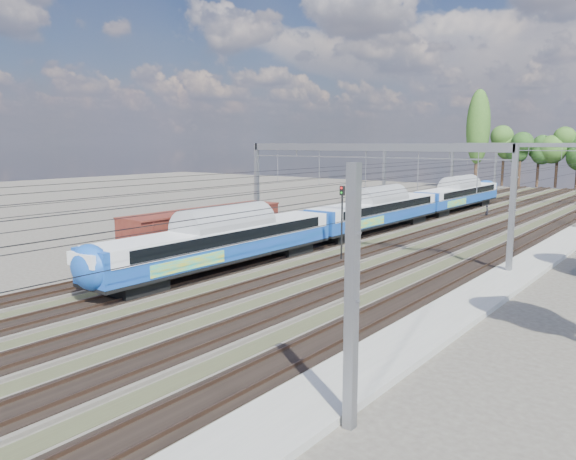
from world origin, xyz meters
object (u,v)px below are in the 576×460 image
Objects in this scene: emu_train at (376,206)px; worker at (487,211)px; freight_boxcar at (206,230)px; signal_near at (342,214)px.

emu_train is 42.90× the size of worker.
freight_boxcar is at bearing 158.61° from worker.
signal_near is (8.99, 5.61, 1.38)m from freight_boxcar.
emu_train is at bearing 120.58° from signal_near.
worker is (5.09, 18.60, -1.95)m from emu_train.
freight_boxcar is 10.69m from signal_near.
worker is at bearing 74.68° from emu_train.
freight_boxcar is 39.09m from worker.
signal_near is (-0.60, -32.25, 2.91)m from worker.
signal_near is at bearing -71.79° from emu_train.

